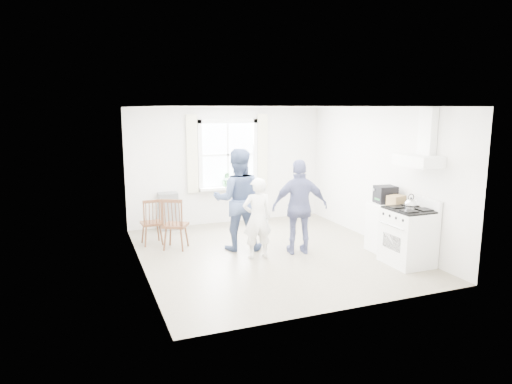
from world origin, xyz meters
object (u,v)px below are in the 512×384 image
Objects in this scene: windsor_chair_a at (152,217)px; stereo_stack at (385,194)px; low_cabinet at (385,228)px; windsor_chair_b at (173,219)px; person_right at (300,207)px; person_mid at (238,200)px; gas_stove at (408,236)px; person_left at (257,218)px.

stereo_stack is at bearing -25.85° from windsor_chair_a.
stereo_stack reaches higher than low_cabinet.
windsor_chair_b is 0.58× the size of person_right.
low_cabinet is at bearing -22.41° from windsor_chair_b.
windsor_chair_b is 1.22m from person_mid.
low_cabinet is at bearing 171.92° from person_mid.
gas_stove is 0.66× the size of person_right.
windsor_chair_a is 1.69m from person_mid.
person_right is (0.80, -0.02, 0.14)m from person_left.
stereo_stack is at bearing 85.23° from gas_stove.
person_right is at bearing -30.78° from windsor_chair_a.
windsor_chair_b is at bearing 157.59° from low_cabinet.
gas_stove is at bearing 155.93° from person_left.
windsor_chair_b is at bearing 158.06° from stereo_stack.
person_left is (-2.28, 0.47, -0.34)m from stereo_stack.
low_cabinet is at bearing 171.95° from person_left.
person_right is at bearing -177.02° from person_left.
windsor_chair_b is (0.32, -0.44, 0.04)m from windsor_chair_a.
stereo_stack is (-0.01, 0.04, 0.60)m from low_cabinet.
stereo_stack is at bearing 172.80° from person_left.
stereo_stack is at bearing 176.51° from person_right.
stereo_stack is 0.39× the size of windsor_chair_b.
windsor_chair_a is at bearing 153.75° from low_cabinet.
stereo_stack reaches higher than windsor_chair_b.
windsor_chair_b is (-3.56, 1.47, 0.15)m from low_cabinet.
windsor_chair_a reaches higher than low_cabinet.
person_mid reaches higher than low_cabinet.
person_mid is 1.14m from person_right.
person_mid reaches higher than gas_stove.
windsor_chair_b is at bearing -54.52° from windsor_chair_a.
person_left reaches higher than stereo_stack.
person_mid is at bearing 156.09° from stereo_stack.
low_cabinet is at bearing 84.32° from gas_stove.
gas_stove is 0.79× the size of person_left.
low_cabinet is 2.72m from person_mid.
person_mid reaches higher than person_right.
stereo_stack is at bearing 172.58° from person_mid.
person_right is (-1.42, 1.19, 0.36)m from gas_stove.
person_left is (-2.22, 1.21, 0.23)m from gas_stove.
person_right reaches higher than person_left.
gas_stove is 1.24× the size of low_cabinet.
stereo_stack is at bearing -21.94° from windsor_chair_b.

